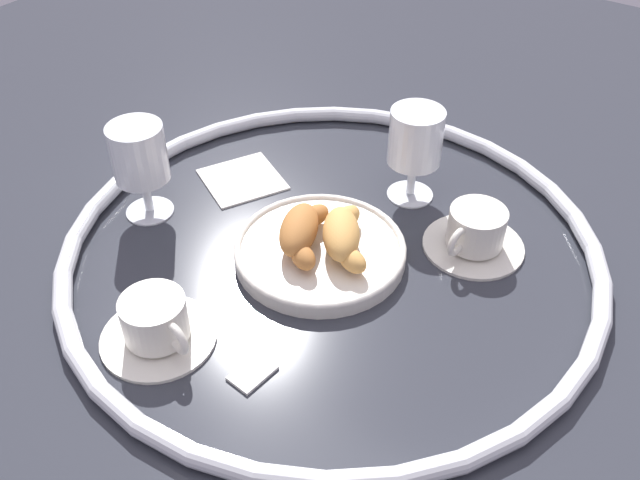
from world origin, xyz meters
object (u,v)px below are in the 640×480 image
Objects in this scene: pastry_plate at (320,250)px; sugar_packet at (252,372)px; folded_napkin at (242,179)px; juice_glass_left at (415,140)px; croissant_large at (301,231)px; juice_glass_right at (139,158)px; coffee_cup_near at (475,232)px; croissant_small at (344,235)px; coffee_cup_far at (156,324)px.

sugar_packet is at bearing 14.34° from pastry_plate.
juice_glass_left is at bearing 116.85° from folded_napkin.
croissant_large is 0.21m from juice_glass_left.
pastry_plate is at bearing 103.32° from juice_glass_right.
sugar_packet is at bearing -17.17° from coffee_cup_near.
juice_glass_right reaches higher than pastry_plate.
juice_glass_right is at bearing -76.68° from pastry_plate.
coffee_cup_far is at bearing -22.01° from croissant_small.
sugar_packet is at bearing 20.98° from croissant_large.
pastry_plate is at bearing -160.03° from sugar_packet.
pastry_plate is 1.67× the size of coffee_cup_far.
coffee_cup_far is 0.13m from sugar_packet.
coffee_cup_near is 0.35m from sugar_packet.
folded_napkin is (-0.08, -0.20, -0.01)m from pastry_plate.
coffee_cup_near is at bearing 133.23° from croissant_small.
croissant_large is 0.89× the size of juice_glass_left.
croissant_large is at bearing -13.94° from juice_glass_left.
pastry_plate is at bearing 162.85° from coffee_cup_far.
juice_glass_right is at bearing -77.99° from croissant_large.
pastry_plate is 0.21m from juice_glass_left.
folded_napkin is (-0.14, 0.06, -0.09)m from juice_glass_right.
croissant_small is 0.18m from juice_glass_left.
coffee_cup_near is 2.72× the size of sugar_packet.
juice_glass_right is at bearing -48.56° from juice_glass_left.
croissant_small is 0.30m from juice_glass_right.
croissant_large is 0.91× the size of coffee_cup_far.
sugar_packet is 0.45× the size of folded_napkin.
sugar_packet is at bearing 3.45° from juice_glass_left.
croissant_small is 0.18m from coffee_cup_near.
croissant_small reaches higher than folded_napkin.
pastry_plate is 1.90× the size of croissant_small.
coffee_cup_near is 1.24× the size of folded_napkin.
sugar_packet is (0.22, 0.02, -0.04)m from croissant_small.
croissant_large reaches higher than pastry_plate.
pastry_plate is 0.04m from croissant_small.
croissant_small is at bearing -46.77° from coffee_cup_near.
pastry_plate is 1.62× the size of juice_glass_right.
pastry_plate is 4.54× the size of sugar_packet.
croissant_small is at bearing -167.90° from sugar_packet.
folded_napkin is at bearing -156.79° from coffee_cup_far.
coffee_cup_far is at bearing -32.04° from coffee_cup_near.
juice_glass_right reaches higher than sugar_packet.
juice_glass_left is at bearing 171.59° from pastry_plate.
pastry_plate is at bearing -8.41° from juice_glass_left.
croissant_large is 0.05m from croissant_small.
juice_glass_left is 0.27m from folded_napkin.
folded_napkin is at bearing -110.80° from pastry_plate.
juice_glass_right is at bearing -22.89° from folded_napkin.
juice_glass_right is 0.35m from sugar_packet.
juice_glass_left and juice_glass_right have the same top height.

